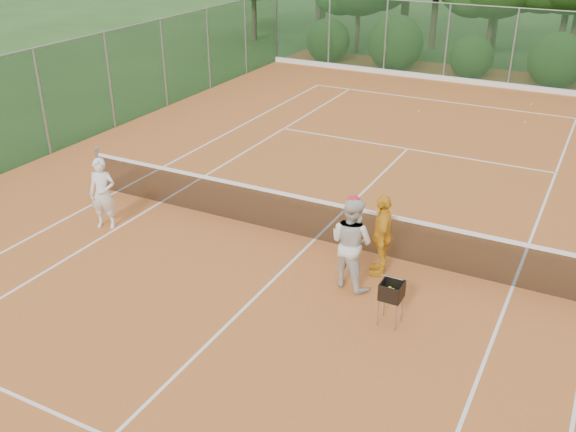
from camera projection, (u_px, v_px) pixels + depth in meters
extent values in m
plane|color=#24491A|center=(314.00, 241.00, 13.73)|extent=(120.00, 120.00, 0.00)
cube|color=#B7642A|center=(315.00, 240.00, 13.73)|extent=(18.00, 36.00, 0.02)
cylinder|color=gray|center=(99.00, 169.00, 15.94)|extent=(0.10, 0.10, 1.10)
cube|color=black|center=(315.00, 221.00, 13.52)|extent=(11.87, 0.03, 0.86)
cube|color=white|center=(315.00, 200.00, 13.32)|extent=(11.87, 0.04, 0.07)
imported|color=white|center=(103.00, 194.00, 13.94)|extent=(0.69, 0.57, 1.60)
imported|color=beige|center=(351.00, 242.00, 11.71)|extent=(1.04, 0.91, 1.81)
ellipsoid|color=red|center=(354.00, 199.00, 11.33)|extent=(0.22, 0.22, 0.14)
imported|color=gold|center=(382.00, 235.00, 12.15)|extent=(0.67, 1.04, 1.65)
cylinder|color=gray|center=(378.00, 313.00, 10.81)|extent=(0.02, 0.02, 0.51)
cylinder|color=gray|center=(402.00, 308.00, 10.93)|extent=(0.02, 0.02, 0.51)
cube|color=black|center=(392.00, 290.00, 10.69)|extent=(0.36, 0.36, 0.30)
sphere|color=yellow|center=(419.00, 112.00, 22.11)|extent=(0.07, 0.07, 0.07)
sphere|color=#CEEA36|center=(531.00, 104.00, 22.90)|extent=(0.07, 0.07, 0.07)
sphere|color=yellow|center=(525.00, 122.00, 21.02)|extent=(0.07, 0.07, 0.07)
cube|color=white|center=(455.00, 103.00, 23.20)|extent=(11.03, 0.06, 0.01)
cube|color=white|center=(116.00, 192.00, 15.99)|extent=(0.06, 23.77, 0.01)
cube|color=white|center=(160.00, 203.00, 15.42)|extent=(0.06, 23.77, 0.01)
cube|color=white|center=(513.00, 287.00, 12.02)|extent=(0.06, 23.77, 0.01)
cube|color=white|center=(408.00, 149.00, 18.83)|extent=(8.23, 0.06, 0.01)
cube|color=white|center=(315.00, 240.00, 13.72)|extent=(0.06, 12.80, 0.01)
cube|color=#19381E|center=(479.00, 46.00, 25.04)|extent=(18.00, 0.02, 3.00)
cylinder|color=gray|center=(277.00, 27.00, 28.77)|extent=(0.07, 0.07, 3.00)
cylinder|color=gray|center=(277.00, 27.00, 28.77)|extent=(0.07, 0.07, 3.00)
cylinder|color=brown|center=(254.00, 3.00, 33.25)|extent=(0.26, 0.26, 3.75)
cylinder|color=brown|center=(358.00, 19.00, 30.49)|extent=(0.22, 0.22, 3.20)
cylinder|color=brown|center=(436.00, 2.00, 30.96)|extent=(0.31, 0.31, 4.50)
cylinder|color=brown|center=(491.00, 22.00, 28.73)|extent=(0.24, 0.24, 3.50)
cylinder|color=brown|center=(565.00, 18.00, 27.76)|extent=(0.28, 0.28, 4.10)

